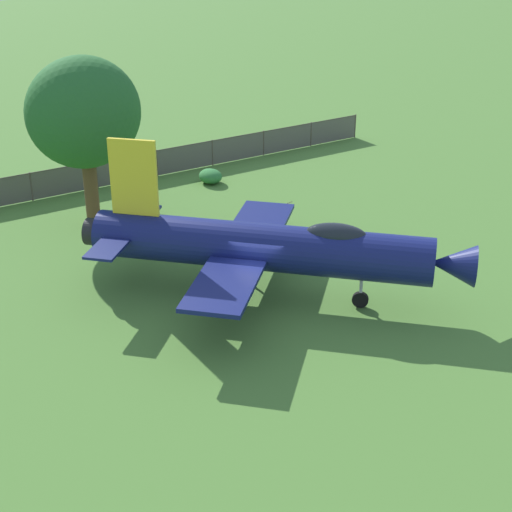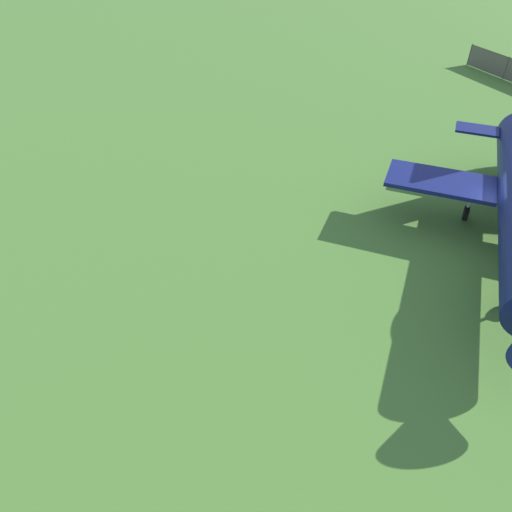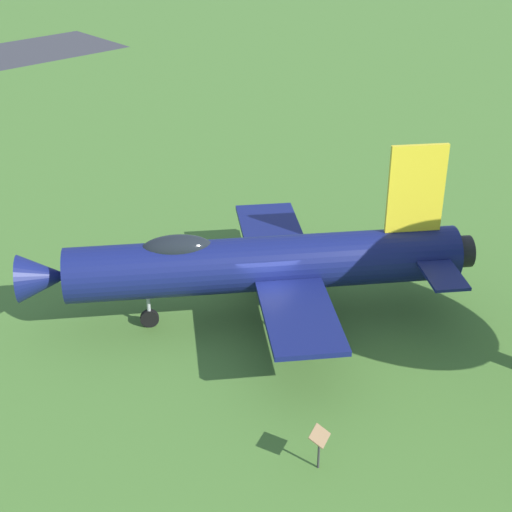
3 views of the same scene
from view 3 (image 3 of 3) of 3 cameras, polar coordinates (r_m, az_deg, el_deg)
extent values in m
plane|color=#47722D|center=(25.55, 0.62, -4.61)|extent=(200.00, 200.00, 0.00)
cylinder|color=#111951|center=(24.50, 0.64, -0.57)|extent=(9.92, 10.18, 1.75)
cone|color=#111951|center=(24.61, -15.33, -1.52)|extent=(2.18, 2.18, 1.48)
cylinder|color=black|center=(26.11, 14.89, 0.32)|extent=(1.17, 1.16, 1.05)
ellipsoid|color=black|center=(23.97, -5.86, 0.59)|extent=(2.18, 2.21, 0.84)
cube|color=yellow|center=(24.55, 11.74, 4.87)|extent=(1.35, 1.39, 2.88)
cube|color=#111951|center=(22.25, 3.26, -4.48)|extent=(4.33, 4.29, 0.16)
cube|color=#111951|center=(27.22, 1.11, 1.98)|extent=(4.33, 4.29, 0.16)
cube|color=#111951|center=(24.14, 13.65, -1.43)|extent=(2.06, 2.04, 0.10)
cube|color=#111951|center=(27.09, 11.17, 2.22)|extent=(2.06, 2.04, 0.10)
cylinder|color=#A5A8AD|center=(24.80, -7.97, -3.04)|extent=(0.12, 0.12, 1.57)
cylinder|color=black|center=(25.21, -7.86, -4.58)|extent=(0.55, 0.56, 0.60)
cylinder|color=#A5A8AD|center=(23.84, 4.13, -4.21)|extent=(0.12, 0.12, 1.57)
cylinder|color=black|center=(24.27, 4.07, -5.78)|extent=(0.55, 0.56, 0.60)
cylinder|color=#A5A8AD|center=(26.50, 2.84, -0.62)|extent=(0.12, 0.12, 1.57)
cylinder|color=black|center=(26.89, 2.80, -2.09)|extent=(0.55, 0.56, 0.60)
cylinder|color=#333333|center=(19.81, 4.65, -14.33)|extent=(0.06, 0.06, 0.90)
cube|color=olive|center=(19.43, 4.71, -13.09)|extent=(0.67, 0.52, 0.25)
camera|label=1|loc=(46.21, -11.49, 27.20)|focal=53.59mm
camera|label=2|loc=(28.66, -37.83, 16.93)|focal=32.99mm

